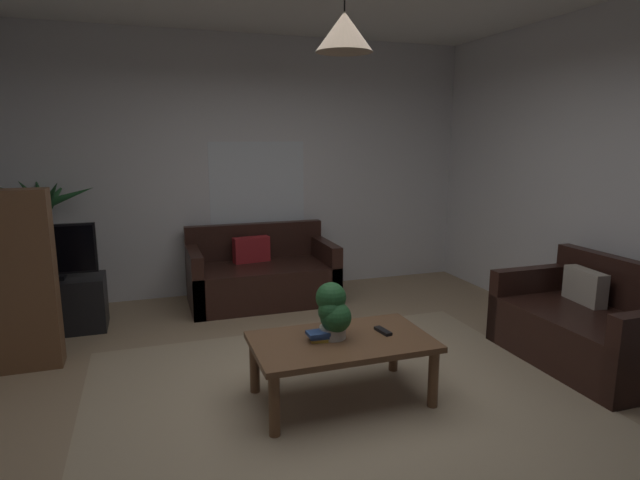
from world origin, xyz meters
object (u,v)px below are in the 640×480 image
Objects in this scene: book_on_table_0 at (319,339)px; tv at (48,252)px; tv_stand at (54,305)px; bookshelf_corner at (4,281)px; potted_plant_on_table at (333,311)px; couch_right_side at (588,329)px; book_on_table_1 at (319,336)px; couch_under_window at (261,277)px; book_on_table_2 at (319,333)px; pendant_lamp at (344,32)px; coffee_table at (342,348)px; potted_palm_corner at (49,253)px; remote_on_table_0 at (383,331)px.

book_on_table_0 is 0.14× the size of tv.
tv_stand is 0.94m from bookshelf_corner.
potted_plant_on_table reaches higher than book_on_table_0.
couch_right_side is at bearing -16.92° from bookshelf_corner.
couch_under_window is at bearing 87.40° from book_on_table_1.
book_on_table_1 is 0.16× the size of tv.
potted_plant_on_table is at bearing -92.76° from couch_right_side.
potted_plant_on_table reaches higher than tv_stand.
book_on_table_1 is 0.02m from book_on_table_2.
book_on_table_2 is 1.91m from pendant_lamp.
tv reaches higher than potted_plant_on_table.
coffee_table is 0.83× the size of potted_palm_corner.
tv_stand is at bearing 135.17° from coffee_table.
potted_plant_on_table reaches higher than remote_on_table_0.
couch_right_side reaches higher than book_on_table_2.
coffee_table is 2.91m from tv_stand.
couch_under_window is 2.09m from tv.
tv is 0.80m from bookshelf_corner.
book_on_table_2 reaches higher than tv_stand.
coffee_table is 10.61× the size of book_on_table_0.
coffee_table is 0.19m from book_on_table_2.
couch_under_window is 2.31m from book_on_table_2.
book_on_table_1 is at bearing 169.78° from coffee_table.
bookshelf_corner reaches higher than tv_stand.
book_on_table_2 is at bearing -122.62° from book_on_table_0.
couch_right_side is at bearing -2.76° from potted_plant_on_table.
couch_under_window is 9.70× the size of remote_on_table_0.
book_on_table_2 is at bearing -92.10° from couch_right_side.
tv_stand is at bearing 90.00° from tv.
potted_palm_corner is at bearing -121.73° from couch_right_side.
remote_on_table_0 is at bearing -0.21° from book_on_table_0.
tv_stand is (-2.01, -0.27, -0.02)m from couch_under_window.
book_on_table_2 is at bearing -51.87° from potted_palm_corner.
bookshelf_corner is (-0.11, -1.29, 0.06)m from potted_palm_corner.
couch_under_window is at bearing 87.39° from book_on_table_0.
couch_right_side is 4.97m from potted_palm_corner.
potted_palm_corner reaches higher than tv.
book_on_table_0 is 0.08× the size of bookshelf_corner.
book_on_table_0 is 0.30× the size of potted_plant_on_table.
tv is (-2.01, 1.99, 0.13)m from potted_plant_on_table.
book_on_table_0 reaches higher than coffee_table.
book_on_table_2 reaches higher than book_on_table_0.
tv is at bearing 133.66° from book_on_table_1.
bookshelf_corner is at bearing 149.57° from book_on_table_0.
potted_plant_on_table is 2.51m from bookshelf_corner.
couch_under_window reaches higher than remote_on_table_0.
potted_plant_on_table is 2.87m from tv_stand.
tv_stand is at bearing 133.36° from book_on_table_1.
tv_stand is (-2.06, 2.05, -0.13)m from coffee_table.
tv_stand is (-1.90, 2.03, -0.24)m from book_on_table_2.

